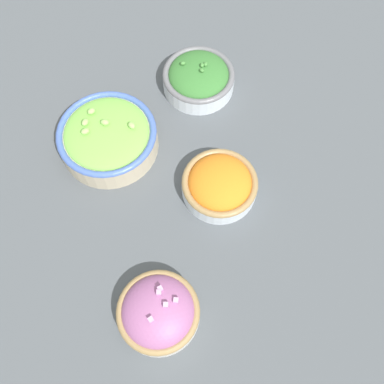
% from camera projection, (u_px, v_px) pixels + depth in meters
% --- Properties ---
extents(ground_plane, '(3.00, 3.00, 0.00)m').
position_uv_depth(ground_plane, '(192.00, 199.00, 0.75)').
color(ground_plane, '#4C5156').
extents(bowl_carrots, '(0.13, 0.13, 0.06)m').
position_uv_depth(bowl_carrots, '(220.00, 184.00, 0.73)').
color(bowl_carrots, silver).
rests_on(bowl_carrots, ground_plane).
extents(bowl_lettuce, '(0.18, 0.18, 0.07)m').
position_uv_depth(bowl_lettuce, '(108.00, 137.00, 0.76)').
color(bowl_lettuce, beige).
rests_on(bowl_lettuce, ground_plane).
extents(bowl_broccoli, '(0.14, 0.14, 0.06)m').
position_uv_depth(bowl_broccoli, '(198.00, 77.00, 0.82)').
color(bowl_broccoli, silver).
rests_on(bowl_broccoli, ground_plane).
extents(bowl_red_onion, '(0.13, 0.13, 0.07)m').
position_uv_depth(bowl_red_onion, '(158.00, 312.00, 0.65)').
color(bowl_red_onion, silver).
rests_on(bowl_red_onion, ground_plane).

